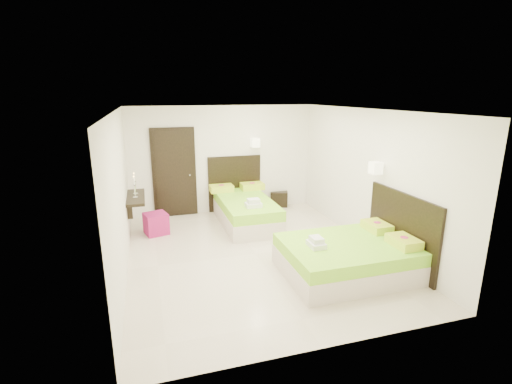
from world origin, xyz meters
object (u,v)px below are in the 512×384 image
object	(u,v)px
bed_single	(245,208)
bed_double	(352,255)
nightstand	(279,198)
ottoman	(156,224)

from	to	relation	value
bed_single	bed_double	world-z (taller)	bed_single
bed_single	nightstand	world-z (taller)	bed_single
bed_single	ottoman	world-z (taller)	bed_single
nightstand	ottoman	bearing A→B (deg)	-141.33
bed_double	ottoman	world-z (taller)	bed_double
ottoman	bed_single	bearing A→B (deg)	4.65
nightstand	bed_double	bearing A→B (deg)	-73.80
ottoman	nightstand	bearing A→B (deg)	20.10
bed_single	nightstand	size ratio (longest dim) A/B	5.03
bed_double	nightstand	size ratio (longest dim) A/B	4.69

